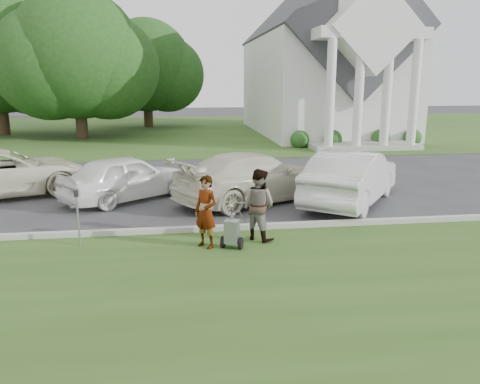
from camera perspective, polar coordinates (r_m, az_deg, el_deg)
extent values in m
plane|color=#333335|center=(11.70, 0.84, -5.48)|extent=(120.00, 120.00, 0.00)
cube|color=#2D4C1A|center=(8.95, 3.75, -11.58)|extent=(80.00, 7.00, 0.01)
cube|color=#2D4C1A|center=(38.17, -5.24, 7.60)|extent=(80.00, 30.00, 0.01)
cube|color=#9E9E93|center=(12.19, 0.46, -4.32)|extent=(80.00, 0.18, 0.15)
cube|color=white|center=(36.54, 9.47, 12.71)|extent=(9.00, 16.00, 7.00)
cube|color=#38383D|center=(36.68, 9.69, 18.18)|extent=(9.19, 17.00, 9.19)
cube|color=#9E9E93|center=(28.10, 14.70, 5.48)|extent=(6.20, 2.60, 0.30)
cylinder|color=white|center=(26.10, 10.94, 11.39)|extent=(0.50, 0.50, 6.00)
cylinder|color=white|center=(26.65, 14.27, 11.26)|extent=(0.50, 0.50, 6.00)
cylinder|color=white|center=(27.28, 17.45, 11.10)|extent=(0.50, 0.50, 6.00)
cylinder|color=white|center=(27.99, 20.47, 10.92)|extent=(0.50, 0.50, 6.00)
cube|color=white|center=(27.80, 15.65, 18.07)|extent=(6.20, 2.00, 0.60)
cube|color=white|center=(27.83, 15.69, 18.68)|extent=(5.09, 2.20, 5.09)
sphere|color=#1E4C19|center=(27.79, 7.30, 6.35)|extent=(1.10, 1.10, 1.10)
sphere|color=#1E4C19|center=(28.37, 11.23, 6.34)|extent=(1.10, 1.10, 1.10)
sphere|color=#1E4C19|center=(29.48, 16.79, 6.28)|extent=(1.10, 1.10, 1.10)
sphere|color=#1E4C19|center=(30.36, 20.25, 6.22)|extent=(1.10, 1.10, 1.10)
cylinder|color=#332316|center=(33.63, -18.81, 8.91)|extent=(0.76, 0.76, 3.20)
sphere|color=#1C4214|center=(33.60, -19.33, 15.56)|extent=(8.40, 8.40, 8.40)
sphere|color=#1C4214|center=(33.56, -15.85, 14.36)|extent=(6.89, 6.89, 6.89)
sphere|color=#1C4214|center=(33.64, -22.23, 14.25)|extent=(7.22, 7.22, 7.22)
cylinder|color=#332316|center=(38.06, -26.98, 8.92)|extent=(0.76, 0.76, 3.60)
sphere|color=#1C4214|center=(37.71, -24.33, 14.37)|extent=(7.54, 7.54, 7.54)
cylinder|color=#332316|center=(41.08, -11.15, 9.90)|extent=(0.76, 0.76, 3.00)
sphere|color=#1C4214|center=(41.04, -11.38, 14.90)|extent=(7.60, 7.60, 7.60)
sphere|color=#1C4214|center=(41.26, -8.86, 13.94)|extent=(6.23, 6.23, 6.23)
sphere|color=#1C4214|center=(40.84, -13.56, 14.01)|extent=(6.54, 6.54, 6.54)
cylinder|color=black|center=(10.91, -2.07, -6.09)|extent=(0.17, 0.29, 0.29)
cylinder|color=black|center=(10.81, 0.10, -6.28)|extent=(0.17, 0.29, 0.29)
cylinder|color=#2D2D33|center=(10.86, -0.99, -6.18)|extent=(0.46, 0.21, 0.03)
cube|color=gray|center=(10.77, -1.00, -4.86)|extent=(0.39, 0.36, 0.53)
cone|color=gray|center=(10.67, -1.01, -3.06)|extent=(0.21, 0.21, 0.15)
cylinder|color=#2D2D33|center=(10.65, -1.01, -2.66)|extent=(0.04, 0.04, 0.06)
cylinder|color=gray|center=(11.16, -1.05, -2.92)|extent=(0.29, 0.67, 0.51)
cylinder|color=gray|center=(11.10, 0.30, -3.02)|extent=(0.29, 0.67, 0.51)
cylinder|color=gray|center=(11.39, 0.06, -1.32)|extent=(0.30, 0.14, 0.03)
imported|color=#999999|center=(10.74, -4.18, -2.52)|extent=(0.72, 0.72, 1.69)
imported|color=#999999|center=(11.26, 2.30, -1.59)|extent=(1.06, 1.07, 1.75)
cylinder|color=gray|center=(11.54, -19.11, -3.39)|extent=(0.04, 0.04, 1.19)
cube|color=#2D2D33|center=(11.37, -19.37, -0.12)|extent=(0.10, 0.07, 0.18)
cylinder|color=gray|center=(11.35, -19.40, 0.32)|extent=(0.09, 0.09, 0.03)
imported|color=beige|center=(17.59, -26.85, 2.10)|extent=(6.21, 4.45, 1.57)
imported|color=white|center=(15.61, -13.62, 1.75)|extent=(4.51, 4.04, 1.48)
imported|color=beige|center=(14.97, 1.73, 1.83)|extent=(5.84, 4.49, 1.58)
imported|color=silver|center=(15.13, 13.43, 1.78)|extent=(4.46, 5.14, 1.68)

